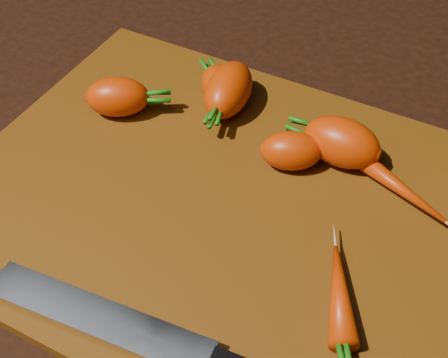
% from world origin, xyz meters
% --- Properties ---
extents(ground, '(2.00, 2.00, 0.01)m').
position_xyz_m(ground, '(0.00, 0.00, -0.01)').
color(ground, black).
extents(cutting_board, '(0.50, 0.40, 0.01)m').
position_xyz_m(cutting_board, '(0.00, 0.00, 0.01)').
color(cutting_board, '#4D2806').
rests_on(cutting_board, ground).
extents(carrot_0, '(0.08, 0.07, 0.04)m').
position_xyz_m(carrot_0, '(-0.16, 0.06, 0.03)').
color(carrot_0, red).
rests_on(carrot_0, cutting_board).
extents(carrot_1, '(0.07, 0.07, 0.04)m').
position_xyz_m(carrot_1, '(-0.07, 0.13, 0.03)').
color(carrot_1, red).
rests_on(carrot_1, cutting_board).
extents(carrot_2, '(0.06, 0.09, 0.05)m').
position_xyz_m(carrot_2, '(-0.06, 0.12, 0.04)').
color(carrot_2, red).
rests_on(carrot_2, cutting_board).
extents(carrot_3, '(0.08, 0.05, 0.05)m').
position_xyz_m(carrot_3, '(0.08, 0.10, 0.04)').
color(carrot_3, red).
rests_on(carrot_3, cutting_board).
extents(carrot_4, '(0.07, 0.06, 0.04)m').
position_xyz_m(carrot_4, '(0.04, 0.07, 0.03)').
color(carrot_4, red).
rests_on(carrot_4, cutting_board).
extents(carrot_6, '(0.14, 0.08, 0.02)m').
position_xyz_m(carrot_6, '(0.13, 0.09, 0.02)').
color(carrot_6, red).
rests_on(carrot_6, cutting_board).
extents(carrot_7, '(0.06, 0.10, 0.02)m').
position_xyz_m(carrot_7, '(0.14, -0.05, 0.02)').
color(carrot_7, red).
rests_on(carrot_7, cutting_board).
extents(knife, '(0.30, 0.05, 0.02)m').
position_xyz_m(knife, '(-0.01, -0.16, 0.02)').
color(knife, gray).
rests_on(knife, cutting_board).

